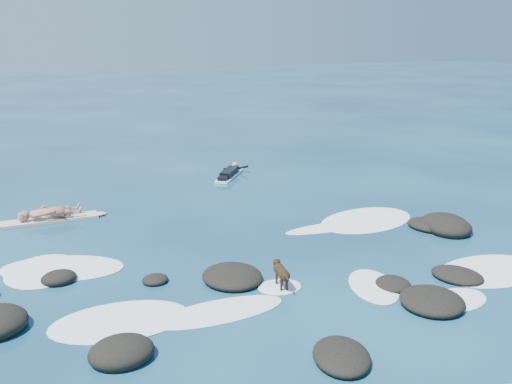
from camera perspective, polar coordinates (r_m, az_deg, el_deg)
name	(u,v)px	position (r m, az deg, el deg)	size (l,w,h in m)	color
ground	(260,270)	(14.99, 0.41, -7.83)	(160.00, 160.00, 0.00)	#0A2642
reef_rocks	(326,270)	(14.80, 6.97, -7.77)	(14.64, 7.18, 0.61)	black
breaking_foam	(272,265)	(15.30, 1.59, -7.29)	(13.75, 7.89, 0.12)	white
standing_surfer_rig	(48,198)	(19.60, -20.07, -0.53)	(3.61, 0.72, 2.06)	beige
paddling_surfer_rig	(230,173)	(24.27, -2.65, 1.89)	(1.96, 2.36, 0.46)	white
dog	(281,272)	(13.86, 2.51, -7.96)	(0.33, 1.03, 0.65)	black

